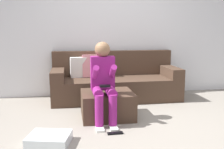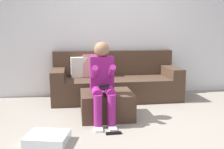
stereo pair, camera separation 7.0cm
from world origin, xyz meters
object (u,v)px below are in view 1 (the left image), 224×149
(ottoman, at_px, (107,105))
(person_seated, at_px, (104,80))
(storage_bin, at_px, (49,139))
(remote_near_ottoman, at_px, (115,133))
(couch_sectional, at_px, (114,82))

(ottoman, xyz_separation_m, person_seated, (-0.08, -0.18, 0.41))
(person_seated, relative_size, storage_bin, 2.44)
(storage_bin, bearing_deg, ottoman, 45.40)
(storage_bin, relative_size, remote_near_ottoman, 2.37)
(person_seated, distance_m, storage_bin, 1.08)
(couch_sectional, distance_m, storage_bin, 2.13)
(couch_sectional, xyz_separation_m, remote_near_ottoman, (-0.28, -1.68, -0.30))
(couch_sectional, bearing_deg, ottoman, -105.40)
(couch_sectional, xyz_separation_m, person_seated, (-0.36, -1.22, 0.29))
(storage_bin, xyz_separation_m, remote_near_ottoman, (0.78, 0.15, -0.05))
(person_seated, height_order, storage_bin, person_seated)
(person_seated, bearing_deg, remote_near_ottoman, -79.97)
(couch_sectional, height_order, ottoman, couch_sectional)
(person_seated, bearing_deg, couch_sectional, 73.41)
(storage_bin, height_order, remote_near_ottoman, storage_bin)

